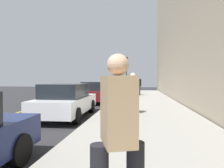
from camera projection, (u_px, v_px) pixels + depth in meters
ground_plane at (96, 104)px, 13.87m from camera, size 56.00×56.00×0.00m
sidewalk at (144, 103)px, 13.44m from camera, size 28.00×4.60×0.15m
lane_stripe_centre at (52, 103)px, 14.29m from camera, size 28.00×0.14×0.01m
snow_bank_curb at (114, 96)px, 18.83m from camera, size 4.53×0.56×0.22m
parked_car_white at (67, 100)px, 8.90m from camera, size 4.31×1.95×1.51m
parked_car_maroon at (96, 92)px, 14.55m from camera, size 4.33×1.99×1.51m
pedestrian_tan_coat at (118, 133)px, 2.18m from camera, size 0.58×0.59×1.85m
pedestrian_navy_coat at (125, 85)px, 20.55m from camera, size 0.57×0.58×1.85m
pedestrian_black_coat at (138, 85)px, 19.16m from camera, size 0.54×0.58×1.81m
pedestrian_olive_coat at (133, 92)px, 9.04m from camera, size 0.59×0.57×1.85m
traffic_light_pole at (126, 68)px, 22.34m from camera, size 0.35×0.26×4.04m
rolling_suitcase at (137, 92)px, 19.72m from camera, size 0.34×0.22×0.91m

